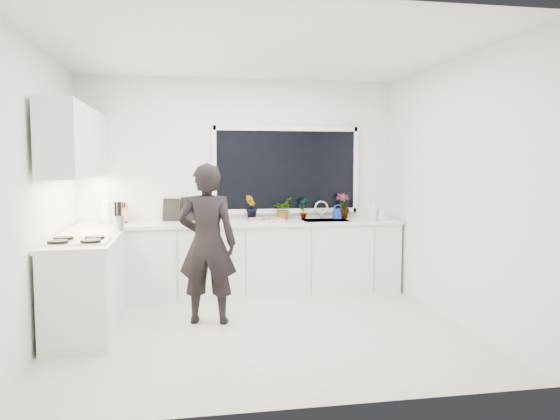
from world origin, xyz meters
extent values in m
cube|color=beige|center=(0.00, 0.00, -0.01)|extent=(4.00, 3.50, 0.02)
cube|color=white|center=(0.00, 1.76, 1.35)|extent=(4.00, 0.02, 2.70)
cube|color=white|center=(-2.01, 0.00, 1.35)|extent=(0.02, 3.50, 2.70)
cube|color=white|center=(2.01, 0.00, 1.35)|extent=(0.02, 3.50, 2.70)
cube|color=white|center=(0.00, 0.00, 2.71)|extent=(4.00, 3.50, 0.02)
cube|color=black|center=(0.60, 1.73, 1.55)|extent=(1.80, 0.02, 1.00)
cube|color=white|center=(0.00, 1.45, 0.44)|extent=(3.92, 0.58, 0.88)
cube|color=white|center=(-1.67, 0.35, 0.44)|extent=(0.58, 1.60, 0.88)
cube|color=silver|center=(0.00, 1.44, 0.90)|extent=(3.94, 0.62, 0.04)
cube|color=silver|center=(-1.67, 0.35, 0.90)|extent=(0.62, 1.60, 0.04)
cube|color=white|center=(-1.79, 0.70, 1.85)|extent=(0.34, 2.10, 0.70)
cube|color=silver|center=(1.05, 1.45, 0.87)|extent=(0.58, 0.42, 0.14)
cylinder|color=silver|center=(1.05, 1.65, 1.03)|extent=(0.03, 0.03, 0.22)
cube|color=black|center=(-1.69, 0.00, 0.94)|extent=(0.56, 0.48, 0.03)
imported|color=black|center=(-0.49, 0.35, 0.82)|extent=(0.67, 0.51, 1.64)
cube|color=silver|center=(0.29, 1.42, 0.94)|extent=(0.45, 0.33, 0.03)
cube|color=#B62B18|center=(0.29, 1.42, 0.95)|extent=(0.41, 0.29, 0.01)
cylinder|color=#122EAC|center=(1.26, 1.61, 0.98)|extent=(0.17, 0.17, 0.13)
cylinder|color=white|center=(-1.63, 1.55, 1.05)|extent=(0.12, 0.12, 0.26)
cube|color=#8C5B41|center=(-1.45, 1.59, 1.03)|extent=(0.16, 0.14, 0.22)
cylinder|color=#B6B6BA|center=(-1.41, 0.80, 1.00)|extent=(0.16, 0.16, 0.16)
cube|color=black|center=(-0.86, 1.69, 1.06)|extent=(0.22, 0.08, 0.28)
cube|color=black|center=(-0.62, 1.69, 1.07)|extent=(0.24, 0.10, 0.30)
imported|color=#26662D|center=(0.13, 1.61, 1.08)|extent=(0.15, 0.18, 0.32)
imported|color=#26662D|center=(0.53, 1.61, 1.06)|extent=(0.30, 0.32, 0.28)
imported|color=#26662D|center=(0.80, 1.61, 1.06)|extent=(0.18, 0.16, 0.28)
imported|color=#26662D|center=(1.32, 1.61, 1.08)|extent=(0.20, 0.20, 0.33)
imported|color=#D8BF66|center=(1.63, 1.30, 1.06)|extent=(0.14, 0.14, 0.28)
imported|color=#D8BF66|center=(1.74, 1.30, 1.02)|extent=(0.11, 0.11, 0.20)
camera|label=1|loc=(-0.75, -5.20, 1.65)|focal=35.00mm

